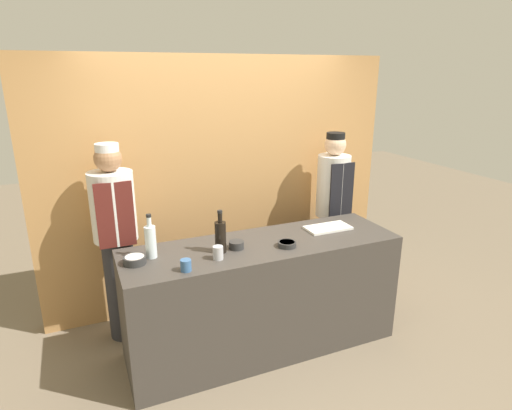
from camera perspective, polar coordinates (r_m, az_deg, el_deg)
The scene contains 13 objects.
ground_plane at distance 3.88m, azimuth 0.84°, elevation -18.12°, with size 14.00×14.00×0.00m, color #756651.
cabinet_wall at distance 4.22m, azimuth -4.66°, elevation 2.94°, with size 3.45×0.18×2.40m.
counter at distance 3.62m, azimuth 0.87°, elevation -12.04°, with size 2.23×0.68×0.95m.
sauce_bowl_orange at distance 3.31m, azimuth -2.63°, elevation -5.28°, with size 0.12×0.12×0.06m.
sauce_bowl_white at distance 3.18m, azimuth -15.86°, elevation -7.02°, with size 0.16×0.16×0.06m.
sauce_bowl_green at distance 3.35m, azimuth 4.15°, elevation -5.18°, with size 0.14×0.14×0.04m.
cutting_board at distance 3.76m, azimuth 9.56°, elevation -3.01°, with size 0.39×0.20×0.02m.
bottle_clear at distance 3.21m, azimuth -13.88°, elevation -4.65°, with size 0.08×0.08×0.33m.
bottle_soy at distance 3.22m, azimuth -4.76°, elevation -4.14°, with size 0.08×0.08×0.33m.
cup_steel at distance 3.13m, azimuth -5.08°, elevation -6.36°, with size 0.08×0.08×0.10m.
cup_blue at distance 2.99m, azimuth -9.33°, elevation -7.94°, with size 0.08×0.08×0.08m.
chef_left at distance 3.75m, azimuth -18.14°, elevation -4.09°, with size 0.36×0.36×1.72m.
chef_right at distance 4.42m, azimuth 10.09°, elevation -0.32°, with size 0.33×0.33×1.68m.
Camera 1 is at (-1.29, -2.87, 2.26)m, focal length 30.00 mm.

